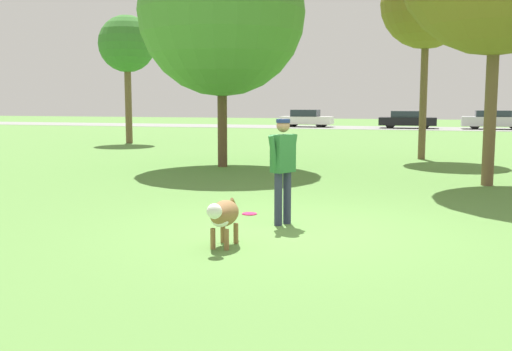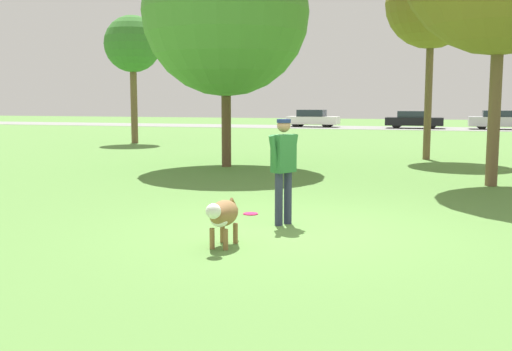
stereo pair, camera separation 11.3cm
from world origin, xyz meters
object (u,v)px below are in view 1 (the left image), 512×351
at_px(dog, 223,215).
at_px(parked_car_black, 407,120).
at_px(tree_far_left, 127,45).
at_px(tree_mid_center, 427,3).
at_px(frisbee, 249,214).
at_px(tree_near_left, 222,12).
at_px(person, 283,162).
at_px(parked_car_white, 306,118).
at_px(parked_car_silver, 494,120).

relative_size(dog, parked_car_black, 0.26).
distance_m(tree_far_left, tree_mid_center, 14.33).
height_order(dog, frisbee, dog).
bearing_deg(tree_mid_center, frisbee, -103.03).
bearing_deg(tree_mid_center, tree_far_left, 162.76).
xyz_separation_m(tree_far_left, tree_near_left, (7.87, -8.47, 0.00)).
bearing_deg(frisbee, parked_car_black, 88.42).
xyz_separation_m(dog, tree_far_left, (-11.40, 18.11, 4.19)).
relative_size(person, tree_mid_center, 0.25).
bearing_deg(tree_near_left, parked_car_black, 81.76).
relative_size(dog, parked_car_white, 0.27).
relative_size(tree_near_left, parked_car_silver, 1.58).
bearing_deg(person, dog, -165.31).
bearing_deg(parked_car_silver, frisbee, -101.47).
distance_m(dog, frisbee, 2.47).
xyz_separation_m(person, tree_far_left, (-11.80, 16.39, 3.62)).
xyz_separation_m(frisbee, parked_car_black, (0.99, 35.83, 0.63)).
bearing_deg(person, parked_car_black, 27.68).
bearing_deg(tree_near_left, tree_mid_center, 36.06).
bearing_deg(tree_mid_center, person, -98.74).
height_order(person, tree_mid_center, tree_mid_center).
xyz_separation_m(person, tree_near_left, (-3.94, 7.92, 3.63)).
bearing_deg(parked_car_black, dog, -91.52).
distance_m(tree_near_left, parked_car_white, 29.25).
relative_size(person, parked_car_white, 0.43).
bearing_deg(parked_car_silver, tree_mid_center, -100.52).
bearing_deg(parked_car_silver, parked_car_black, -179.05).
bearing_deg(tree_near_left, frisbee, -66.47).
xyz_separation_m(frisbee, parked_car_silver, (7.01, 35.98, 0.67)).
bearing_deg(parked_car_white, tree_far_left, -101.32).
bearing_deg(parked_car_silver, tree_far_left, -132.10).
xyz_separation_m(tree_mid_center, parked_car_white, (-9.34, 24.53, -4.62)).
bearing_deg(frisbee, tree_mid_center, 76.97).
distance_m(tree_near_left, parked_car_silver, 30.74).
xyz_separation_m(frisbee, tree_mid_center, (2.65, 11.47, 5.27)).
height_order(parked_car_white, parked_car_black, parked_car_white).
relative_size(frisbee, tree_near_left, 0.04).
bearing_deg(tree_mid_center, parked_car_white, 110.84).
height_order(tree_mid_center, parked_car_white, tree_mid_center).
xyz_separation_m(frisbee, tree_near_left, (-3.15, 7.24, 4.64)).
bearing_deg(tree_mid_center, parked_car_silver, 79.91).
distance_m(parked_car_black, parked_car_silver, 6.03).
bearing_deg(parked_car_white, tree_mid_center, -68.42).
xyz_separation_m(parked_car_black, parked_car_silver, (6.03, 0.15, 0.03)).
xyz_separation_m(parked_car_white, parked_car_black, (7.67, -0.17, -0.02)).
bearing_deg(parked_car_white, parked_car_black, -0.53).
bearing_deg(frisbee, dog, -80.98).
bearing_deg(frisbee, parked_car_silver, 78.97).
bearing_deg(parked_car_black, parked_car_white, 178.12).
xyz_separation_m(tree_mid_center, parked_car_black, (-1.67, 24.36, -4.64)).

